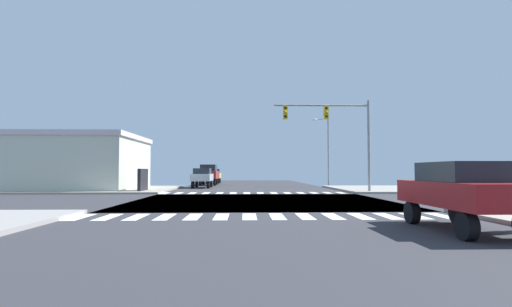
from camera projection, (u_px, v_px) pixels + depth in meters
ground at (261, 201)px, 20.99m from camera, size 90.00×90.00×0.05m
sidewalk_corner_ne at (404, 189)px, 33.38m from camera, size 12.00×12.00×0.14m
sidewalk_corner_nw at (103, 189)px, 32.58m from camera, size 12.00×12.00×0.14m
crosswalk_near at (263, 216)px, 13.70m from camera, size 13.50×2.00×0.01m
crosswalk_far at (254, 193)px, 28.27m from camera, size 13.50×2.00×0.01m
traffic_signal_mast at (333, 124)px, 28.81m from camera, size 7.28×0.55×6.97m
street_lamp at (326, 145)px, 40.03m from camera, size 1.78×0.32×7.16m
bank_building at (68, 163)px, 32.71m from camera, size 13.52×9.74×4.68m
sedan_nearside_1 at (214, 175)px, 50.60m from camera, size 1.80×4.30×1.88m
sedan_farside_2 at (202, 176)px, 37.10m from camera, size 1.80×4.30×1.88m
sedan_crossing_3 at (461, 190)px, 10.49m from camera, size 1.80×4.30×1.88m
suv_middle_1 at (209, 173)px, 43.86m from camera, size 1.96×4.60×2.34m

